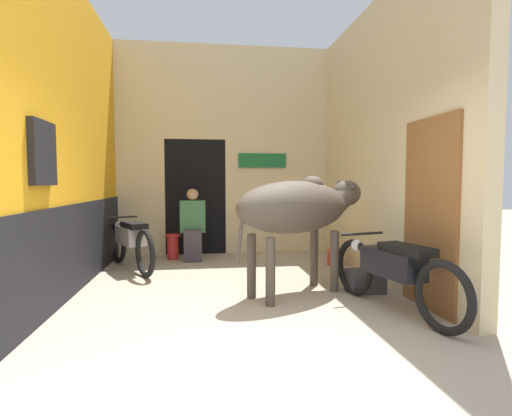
{
  "coord_description": "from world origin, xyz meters",
  "views": [
    {
      "loc": [
        -0.45,
        -3.23,
        1.4
      ],
      "look_at": [
        0.27,
        2.05,
        1.05
      ],
      "focal_mm": 28.0,
      "sensor_mm": 36.0,
      "label": 1
    }
  ],
  "objects_px": {
    "motorcycle_near": "(392,270)",
    "crate": "(365,281)",
    "shopkeeper_seated": "(193,223)",
    "bucket": "(335,257)",
    "motorcycle_far": "(130,240)",
    "plastic_stool": "(173,246)",
    "cow": "(300,208)"
  },
  "relations": [
    {
      "from": "cow",
      "to": "motorcycle_near",
      "type": "bearing_deg",
      "value": -44.81
    },
    {
      "from": "motorcycle_far",
      "to": "cow",
      "type": "bearing_deg",
      "value": -36.44
    },
    {
      "from": "crate",
      "to": "bucket",
      "type": "relative_size",
      "value": 1.69
    },
    {
      "from": "cow",
      "to": "plastic_stool",
      "type": "distance_m",
      "value": 3.14
    },
    {
      "from": "shopkeeper_seated",
      "to": "cow",
      "type": "bearing_deg",
      "value": -59.46
    },
    {
      "from": "motorcycle_near",
      "to": "crate",
      "type": "bearing_deg",
      "value": 87.77
    },
    {
      "from": "plastic_stool",
      "to": "crate",
      "type": "xyz_separation_m",
      "value": [
        2.58,
        -2.53,
        -0.1
      ]
    },
    {
      "from": "motorcycle_near",
      "to": "motorcycle_far",
      "type": "xyz_separation_m",
      "value": [
        -3.16,
        2.54,
        0.01
      ]
    },
    {
      "from": "motorcycle_near",
      "to": "shopkeeper_seated",
      "type": "distance_m",
      "value": 3.82
    },
    {
      "from": "motorcycle_far",
      "to": "shopkeeper_seated",
      "type": "xyz_separation_m",
      "value": [
        0.98,
        0.59,
        0.2
      ]
    },
    {
      "from": "plastic_stool",
      "to": "crate",
      "type": "distance_m",
      "value": 3.62
    },
    {
      "from": "bucket",
      "to": "plastic_stool",
      "type": "bearing_deg",
      "value": 161.91
    },
    {
      "from": "motorcycle_far",
      "to": "plastic_stool",
      "type": "distance_m",
      "value": 1.0
    },
    {
      "from": "motorcycle_near",
      "to": "crate",
      "type": "distance_m",
      "value": 0.84
    },
    {
      "from": "cow",
      "to": "plastic_stool",
      "type": "relative_size",
      "value": 4.43
    },
    {
      "from": "motorcycle_near",
      "to": "plastic_stool",
      "type": "distance_m",
      "value": 4.18
    },
    {
      "from": "plastic_stool",
      "to": "bucket",
      "type": "xyz_separation_m",
      "value": [
        2.74,
        -0.9,
        -0.11
      ]
    },
    {
      "from": "cow",
      "to": "motorcycle_far",
      "type": "distance_m",
      "value": 2.97
    },
    {
      "from": "cow",
      "to": "motorcycle_far",
      "type": "relative_size",
      "value": 1.07
    },
    {
      "from": "shopkeeper_seated",
      "to": "plastic_stool",
      "type": "relative_size",
      "value": 2.83
    },
    {
      "from": "cow",
      "to": "motorcycle_near",
      "type": "relative_size",
      "value": 0.99
    },
    {
      "from": "motorcycle_far",
      "to": "bucket",
      "type": "bearing_deg",
      "value": -2.31
    },
    {
      "from": "motorcycle_far",
      "to": "bucket",
      "type": "distance_m",
      "value": 3.37
    },
    {
      "from": "plastic_stool",
      "to": "motorcycle_near",
      "type": "bearing_deg",
      "value": -52.34
    },
    {
      "from": "cow",
      "to": "shopkeeper_seated",
      "type": "bearing_deg",
      "value": 120.54
    },
    {
      "from": "crate",
      "to": "motorcycle_near",
      "type": "bearing_deg",
      "value": -92.23
    },
    {
      "from": "crate",
      "to": "bucket",
      "type": "distance_m",
      "value": 1.64
    },
    {
      "from": "plastic_stool",
      "to": "motorcycle_far",
      "type": "bearing_deg",
      "value": -128.78
    },
    {
      "from": "motorcycle_near",
      "to": "motorcycle_far",
      "type": "bearing_deg",
      "value": 141.18
    },
    {
      "from": "shopkeeper_seated",
      "to": "bucket",
      "type": "xyz_separation_m",
      "value": [
        2.38,
        -0.72,
        -0.54
      ]
    },
    {
      "from": "motorcycle_far",
      "to": "plastic_stool",
      "type": "height_order",
      "value": "motorcycle_far"
    },
    {
      "from": "cow",
      "to": "bucket",
      "type": "height_order",
      "value": "cow"
    }
  ]
}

